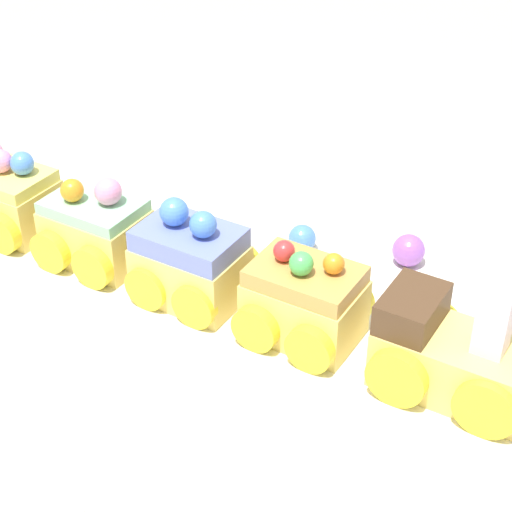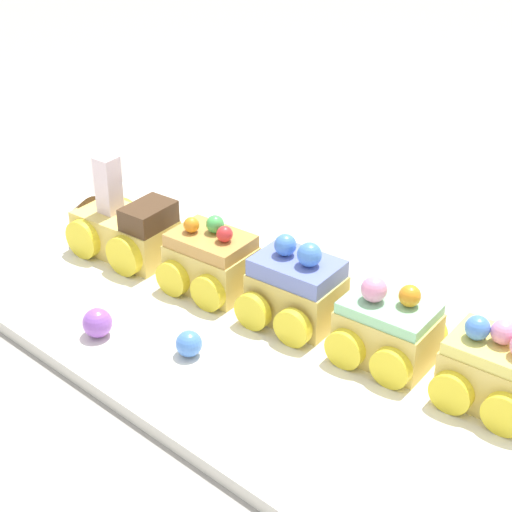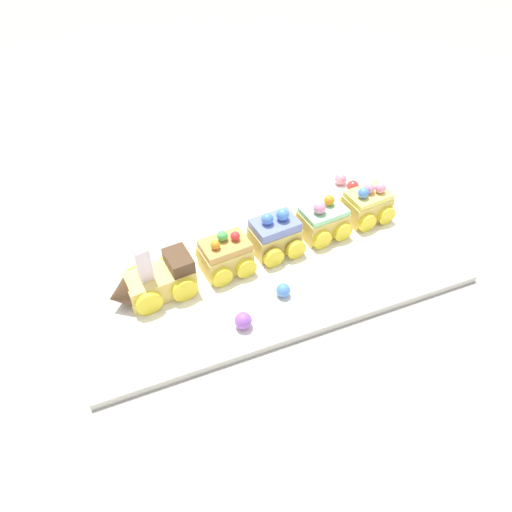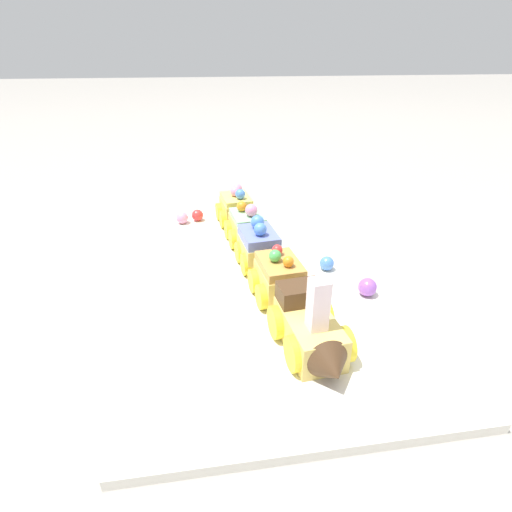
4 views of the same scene
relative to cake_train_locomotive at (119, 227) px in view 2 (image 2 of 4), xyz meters
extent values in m
plane|color=gray|center=(-0.18, -0.03, -0.04)|extent=(10.00, 10.00, 0.00)
cube|color=white|center=(-0.18, -0.03, -0.03)|extent=(0.60, 0.36, 0.01)
cube|color=#EACC66|center=(-0.01, 0.00, -0.01)|extent=(0.11, 0.06, 0.04)
cube|color=#4C331E|center=(-0.04, 0.00, 0.03)|extent=(0.04, 0.05, 0.02)
cone|color=#4C331E|center=(0.05, 0.01, 0.00)|extent=(0.03, 0.05, 0.05)
cube|color=white|center=(0.01, 0.00, 0.02)|extent=(0.02, 0.02, 0.02)
cube|color=white|center=(0.01, 0.00, 0.04)|extent=(0.02, 0.02, 0.02)
cube|color=white|center=(0.01, 0.00, 0.06)|extent=(0.02, 0.02, 0.02)
cylinder|color=yellow|center=(0.02, -0.03, -0.01)|extent=(0.04, 0.01, 0.04)
cylinder|color=yellow|center=(0.02, 0.03, -0.01)|extent=(0.04, 0.01, 0.04)
cylinder|color=yellow|center=(-0.03, -0.03, -0.01)|extent=(0.04, 0.01, 0.04)
cylinder|color=yellow|center=(-0.04, 0.03, -0.01)|extent=(0.04, 0.01, 0.04)
cube|color=#EACC66|center=(-0.12, -0.01, -0.01)|extent=(0.08, 0.06, 0.04)
cube|color=#CC9347|center=(-0.12, -0.01, 0.02)|extent=(0.08, 0.06, 0.01)
sphere|color=red|center=(-0.13, -0.01, 0.04)|extent=(0.02, 0.02, 0.01)
sphere|color=#4CBC56|center=(-0.12, -0.02, 0.04)|extent=(0.02, 0.02, 0.02)
sphere|color=orange|center=(-0.10, -0.01, 0.04)|extent=(0.02, 0.02, 0.01)
cylinder|color=yellow|center=(-0.09, -0.04, -0.01)|extent=(0.03, 0.01, 0.03)
cylinder|color=yellow|center=(-0.10, 0.02, -0.01)|extent=(0.03, 0.01, 0.03)
cylinder|color=yellow|center=(-0.13, -0.05, -0.01)|extent=(0.03, 0.01, 0.03)
cylinder|color=yellow|center=(-0.14, 0.02, -0.01)|extent=(0.03, 0.01, 0.03)
cube|color=#EACC66|center=(-0.21, -0.02, -0.01)|extent=(0.08, 0.06, 0.04)
cube|color=#6B7AC6|center=(-0.21, -0.02, 0.02)|extent=(0.08, 0.06, 0.02)
sphere|color=#4C84E0|center=(-0.22, -0.03, 0.04)|extent=(0.02, 0.02, 0.02)
sphere|color=#4C84E0|center=(-0.19, -0.03, 0.04)|extent=(0.02, 0.02, 0.02)
cylinder|color=yellow|center=(-0.18, -0.05, -0.01)|extent=(0.03, 0.01, 0.03)
cylinder|color=yellow|center=(-0.19, 0.01, -0.01)|extent=(0.03, 0.01, 0.03)
cylinder|color=yellow|center=(-0.22, -0.05, -0.01)|extent=(0.03, 0.01, 0.03)
cylinder|color=yellow|center=(-0.23, 0.01, -0.01)|extent=(0.03, 0.01, 0.03)
cube|color=#EACC66|center=(-0.30, -0.03, -0.01)|extent=(0.08, 0.06, 0.04)
cube|color=#93DBA3|center=(-0.30, -0.03, 0.02)|extent=(0.08, 0.06, 0.01)
sphere|color=orange|center=(-0.31, -0.04, 0.03)|extent=(0.02, 0.02, 0.02)
sphere|color=pink|center=(-0.29, -0.02, 0.04)|extent=(0.02, 0.02, 0.02)
cylinder|color=yellow|center=(-0.27, -0.06, -0.01)|extent=(0.03, 0.01, 0.03)
cylinder|color=yellow|center=(-0.28, 0.00, -0.01)|extent=(0.03, 0.01, 0.03)
cylinder|color=yellow|center=(-0.32, -0.06, -0.01)|extent=(0.03, 0.01, 0.03)
cylinder|color=yellow|center=(-0.32, 0.00, -0.01)|extent=(0.03, 0.01, 0.03)
cube|color=#EACC66|center=(-0.39, -0.04, -0.01)|extent=(0.08, 0.06, 0.04)
cube|color=#EFE066|center=(-0.39, -0.04, 0.02)|extent=(0.08, 0.06, 0.01)
sphere|color=pink|center=(-0.39, -0.04, 0.04)|extent=(0.02, 0.02, 0.02)
sphere|color=#4C84E0|center=(-0.37, -0.03, 0.04)|extent=(0.02, 0.02, 0.02)
cylinder|color=yellow|center=(-0.37, -0.07, -0.01)|extent=(0.03, 0.01, 0.03)
cylinder|color=yellow|center=(-0.37, -0.01, -0.01)|extent=(0.03, 0.01, 0.03)
cylinder|color=yellow|center=(-0.41, -0.01, -0.01)|extent=(0.03, 0.01, 0.03)
sphere|color=#4C84E0|center=(-0.17, 0.07, -0.02)|extent=(0.02, 0.02, 0.02)
sphere|color=#9956C6|center=(-0.10, 0.11, -0.01)|extent=(0.03, 0.03, 0.03)
camera|label=1|loc=(0.14, -0.40, 0.35)|focal=60.00mm
camera|label=2|loc=(-0.60, 0.46, 0.39)|focal=60.00mm
camera|label=3|loc=(0.05, 0.53, 0.54)|focal=35.00mm
camera|label=4|loc=(0.34, -0.11, 0.28)|focal=28.00mm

